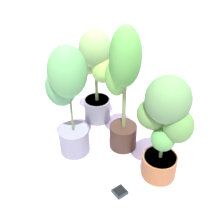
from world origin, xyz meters
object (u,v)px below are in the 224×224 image
Objects in this scene: potted_plant_front_left at (68,95)px; hygrometer_box at (120,192)px; potted_plant_front_right at (165,123)px; potted_plant_center at (123,83)px; potted_plant_back_left at (95,70)px.

hygrometer_box is at bearing -28.37° from potted_plant_front_left.
potted_plant_center reaches higher than potted_plant_front_right.
potted_plant_front_right is at bearing -33.14° from potted_plant_back_left.
potted_plant_front_right reaches higher than hygrometer_box.
potted_plant_front_right is at bearing 174.63° from hygrometer_box.
potted_plant_center is at bearing 151.06° from potted_plant_front_right.
potted_plant_center reaches higher than hygrometer_box.
potted_plant_front_left reaches higher than potted_plant_back_left.
potted_plant_front_right is 0.81× the size of potted_plant_center.
potted_plant_front_left is at bearing -91.47° from potted_plant_back_left.
hygrometer_box is (0.47, -0.26, -0.48)m from potted_plant_front_left.
potted_plant_center is (-0.34, 0.19, 0.10)m from potted_plant_front_right.
potted_plant_back_left reaches higher than hygrometer_box.
hygrometer_box is at bearing -127.17° from potted_plant_front_right.
potted_plant_front_left is 0.42m from potted_plant_back_left.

